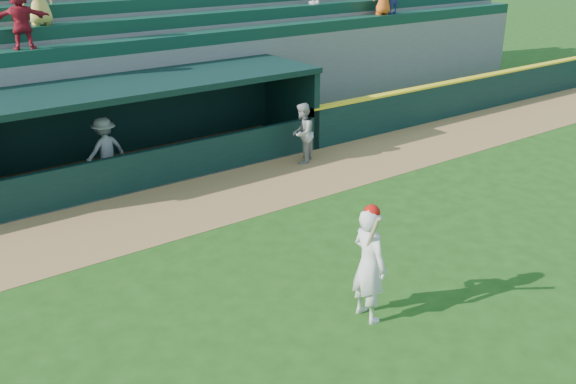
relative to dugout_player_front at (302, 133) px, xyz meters
name	(u,v)px	position (x,y,z in m)	size (l,w,h in m)	color
ground	(340,283)	(-3.58, -5.78, -0.85)	(120.00, 120.00, 0.00)	#1C4611
warning_track	(207,201)	(-3.58, -0.88, -0.84)	(40.00, 3.00, 0.01)	olive
field_wall_right	(478,94)	(8.67, 0.77, -0.25)	(15.50, 0.30, 1.20)	black
wall_stripe_right	(480,76)	(8.67, 0.77, 0.38)	(15.50, 0.32, 0.06)	yellow
dugout_player_front	(302,133)	(0.00, 0.00, 0.00)	(0.82, 0.64, 1.69)	#A1A29C
dugout_player_inside	(105,150)	(-4.97, 1.84, 0.00)	(1.10, 0.63, 1.70)	#ABABA6
dugout	(147,119)	(-3.58, 2.23, 0.51)	(9.40, 2.80, 2.46)	slate
stands	(82,56)	(-3.58, 6.79, 1.55)	(34.50, 6.31, 7.60)	slate
batter_at_plate	(369,263)	(-3.94, -6.89, 0.18)	(0.57, 0.83, 2.06)	silver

